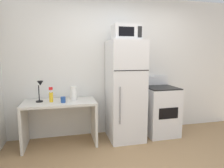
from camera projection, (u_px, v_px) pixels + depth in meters
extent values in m
cube|color=white|center=(122.00, 66.00, 3.86)|extent=(5.00, 0.10, 2.60)
cube|color=silver|center=(60.00, 102.00, 3.30)|extent=(1.19, 0.60, 0.04)
cube|color=silver|center=(24.00, 127.00, 3.22)|extent=(0.04, 0.60, 0.71)
cube|color=silver|center=(94.00, 121.00, 3.49)|extent=(0.04, 0.60, 0.71)
cylinder|color=black|center=(39.00, 101.00, 3.25)|extent=(0.11, 0.11, 0.02)
cylinder|color=black|center=(39.00, 93.00, 3.23)|extent=(0.02, 0.02, 0.26)
cone|color=black|center=(40.00, 83.00, 3.20)|extent=(0.10, 0.10, 0.08)
cylinder|color=yellow|center=(51.00, 97.00, 3.24)|extent=(0.06, 0.06, 0.16)
cylinder|color=white|center=(51.00, 91.00, 3.22)|extent=(0.02, 0.02, 0.04)
cube|color=red|center=(51.00, 89.00, 3.21)|extent=(0.06, 0.03, 0.04)
cylinder|color=#264C99|center=(63.00, 100.00, 3.20)|extent=(0.08, 0.08, 0.09)
cylinder|color=white|center=(74.00, 93.00, 3.38)|extent=(0.11, 0.11, 0.24)
cube|color=white|center=(125.00, 91.00, 3.52)|extent=(0.60, 0.65, 1.77)
cube|color=black|center=(132.00, 71.00, 3.15)|extent=(0.59, 0.00, 0.01)
cylinder|color=gray|center=(120.00, 106.00, 3.18)|extent=(0.02, 0.02, 0.62)
cube|color=silver|center=(126.00, 33.00, 3.36)|extent=(0.46, 0.34, 0.26)
cube|color=black|center=(127.00, 31.00, 3.18)|extent=(0.26, 0.01, 0.15)
cube|color=black|center=(140.00, 32.00, 3.23)|extent=(0.07, 0.01, 0.18)
cube|color=white|center=(160.00, 111.00, 3.78)|extent=(0.58, 0.60, 0.90)
cube|color=black|center=(161.00, 88.00, 3.71)|extent=(0.56, 0.58, 0.02)
cube|color=white|center=(155.00, 80.00, 3.97)|extent=(0.58, 0.04, 0.18)
cube|color=black|center=(169.00, 113.00, 3.48)|extent=(0.37, 0.01, 0.20)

